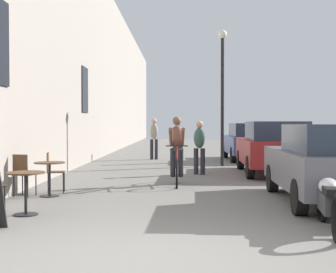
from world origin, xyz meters
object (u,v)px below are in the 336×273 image
parked_car_third (249,141)px  pedestrian_mid (178,140)px  parked_car_nearest (328,162)px  parked_motorcycle (330,202)px  pedestrian_far (177,139)px  pedestrian_near (199,144)px  cafe_table_mid (50,172)px  cafe_chair_mid_toward_wall (53,169)px  cafe_chair_mid_toward_street (23,172)px  street_lamp (222,80)px  cafe_table_near (26,184)px  parked_car_second (273,147)px  cyclist_on_bicycle (177,153)px  pedestrian_furthest (154,136)px

parked_car_third → pedestrian_mid: bearing=-130.4°
parked_car_nearest → parked_motorcycle: 2.54m
parked_car_nearest → pedestrian_far: bearing=106.8°
pedestrian_near → parked_car_nearest: pedestrian_near is taller
pedestrian_mid → cafe_table_mid: bearing=-111.5°
cafe_chair_mid_toward_wall → parked_car_third: (5.72, 9.75, 0.28)m
parked_motorcycle → cafe_chair_mid_toward_street: bearing=149.9°
street_lamp → parked_car_nearest: 8.73m
cafe_table_near → pedestrian_near: size_ratio=0.44×
pedestrian_far → parked_car_second: bearing=-54.9°
street_lamp → parked_car_third: (1.36, 2.76, -2.31)m
cafe_chair_mid_toward_street → pedestrian_mid: (3.22, 6.89, 0.45)m
cafe_chair_mid_toward_street → cafe_table_near: bearing=-71.1°
cyclist_on_bicycle → pedestrian_furthest: size_ratio=1.00×
pedestrian_near → parked_motorcycle: bearing=-78.9°
cafe_chair_mid_toward_wall → pedestrian_mid: (2.76, 6.27, 0.45)m
pedestrian_far → street_lamp: bearing=-39.0°
cafe_chair_mid_toward_wall → parked_motorcycle: bearing=-37.3°
parked_car_nearest → parked_motorcycle: bearing=-106.1°
parked_car_third → parked_car_nearest: bearing=-90.5°
pedestrian_furthest → parked_car_second: size_ratio=0.39×
cafe_table_mid → street_lamp: bearing=60.4°
parked_car_third → cafe_table_near: bearing=-113.9°
cyclist_on_bicycle → pedestrian_mid: bearing=89.8°
parked_car_third → cyclist_on_bicycle: bearing=-109.7°
cafe_chair_mid_toward_street → pedestrian_mid: size_ratio=0.52×
pedestrian_near → street_lamp: (0.95, 2.99, 2.20)m
pedestrian_near → cafe_table_near: bearing=-115.5°
street_lamp → cafe_table_near: bearing=-113.2°
parked_car_third → parked_motorcycle: size_ratio=2.05×
cafe_table_near → street_lamp: size_ratio=0.15×
parked_car_third → cafe_chair_mid_toward_street: bearing=-120.8°
cafe_table_mid → parked_motorcycle: bearing=-33.4°
pedestrian_mid → pedestrian_far: bearing=90.9°
pedestrian_mid → parked_car_third: size_ratio=0.39×
pedestrian_near → parked_car_third: size_ratio=0.37×
pedestrian_furthest → street_lamp: street_lamp is taller
pedestrian_near → parked_car_nearest: bearing=-67.4°
pedestrian_near → parked_car_nearest: (2.22, -5.33, -0.13)m
pedestrian_furthest → parked_car_nearest: (3.90, -11.54, -0.21)m
cafe_table_near → street_lamp: 10.80m
parked_car_third → parked_car_second: bearing=-90.7°
pedestrian_mid → parked_car_nearest: bearing=-69.3°
pedestrian_far → parked_car_third: (3.00, 1.44, -0.14)m
cafe_chair_mid_toward_wall → pedestrian_mid: bearing=66.3°
cafe_chair_mid_toward_street → parked_car_second: bearing=37.9°
parked_car_nearest → cafe_chair_mid_toward_wall: bearing=166.6°
parked_car_third → parked_motorcycle: parked_car_third is taller
cafe_table_near → parked_car_second: bearing=51.5°
pedestrian_far → parked_car_third: size_ratio=0.38×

